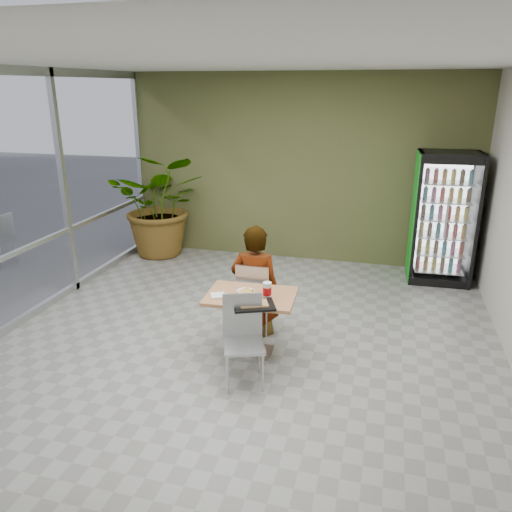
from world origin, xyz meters
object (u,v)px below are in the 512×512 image
Objects in this scene: chair_far at (254,293)px; soda_cup at (267,290)px; cafeteria_tray at (254,305)px; chair_near at (243,332)px; beverage_fridge at (443,218)px; potted_plant at (162,205)px; dining_table at (251,312)px; seated_woman at (255,291)px.

chair_far is 5.27× the size of soda_cup.
chair_near is at bearing -105.59° from cafeteria_tray.
cafeteria_tray is (-0.08, -0.27, -0.07)m from soda_cup.
beverage_fridge is 1.09× the size of potted_plant.
chair_far is at bearing 78.60° from chair_near.
chair_near reaches higher than dining_table.
cafeteria_tray is at bearing -52.30° from potted_plant.
cafeteria_tray reaches higher than dining_table.
potted_plant is at bearing -47.56° from chair_far.
beverage_fridge is at bearing -134.30° from seated_woman.
soda_cup is at bearing 117.75° from chair_far.
chair_far reaches higher than dining_table.
seated_woman reaches higher than cafeteria_tray.
potted_plant is (-2.53, 3.13, 0.40)m from dining_table.
chair_near is at bearing 97.99° from seated_woman.
beverage_fridge is at bearing -0.98° from potted_plant.
chair_far is 1.04m from chair_near.
beverage_fridge reaches higher than cafeteria_tray.
soda_cup is (0.30, -0.55, 0.29)m from chair_far.
chair_far is at bearing 104.87° from cafeteria_tray.
chair_far is 3.48m from beverage_fridge.
potted_plant is at bearing 128.99° from dining_table.
seated_woman is 0.73m from soda_cup.
seated_woman is 0.91× the size of potted_plant.
chair_far is 3.58m from potted_plant.
seated_woman reaches higher than dining_table.
seated_woman is (-0.00, 0.05, 0.00)m from chair_far.
cafeteria_tray is (0.22, -0.82, 0.22)m from chair_far.
dining_table is 0.50m from chair_near.
chair_near reaches higher than cafeteria_tray.
soda_cup reaches higher than cafeteria_tray.
chair_far is 0.45× the size of beverage_fridge.
dining_table is 0.39m from cafeteria_tray.
soda_cup is at bearing 73.39° from cafeteria_tray.
beverage_fridge reaches higher than potted_plant.
potted_plant is (-2.59, 3.63, 0.39)m from chair_near.
chair_near is 0.30m from cafeteria_tray.
dining_table is 0.54m from chair_far.
chair_far is 2.12× the size of cafeteria_tray.
beverage_fridge is at bearing 56.13° from soda_cup.
chair_near reaches higher than chair_far.
soda_cup is (0.19, -0.03, 0.30)m from dining_table.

